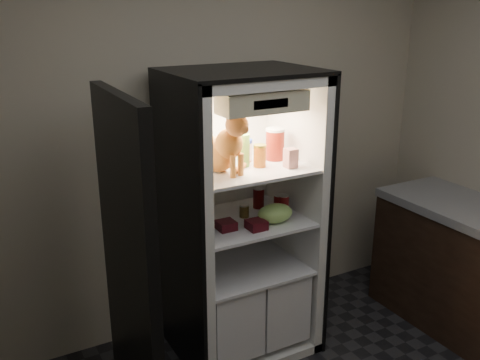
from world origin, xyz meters
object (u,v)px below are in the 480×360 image
at_px(cream_carton, 291,158).
at_px(soda_can_b, 279,204).
at_px(refrigerator, 239,236).
at_px(salsa_jar, 260,156).
at_px(soda_can_a, 259,198).
at_px(berry_box_left, 226,225).
at_px(soda_can_c, 284,205).
at_px(condiment_jar, 244,211).
at_px(parmesan_shaker, 243,150).
at_px(tabby_cat, 224,148).
at_px(grape_bag, 275,213).
at_px(pepper_jar, 275,144).
at_px(mayo_tub, 244,150).
at_px(berry_box_right, 256,225).

relative_size(cream_carton, soda_can_b, 0.94).
height_order(refrigerator, salsa_jar, refrigerator).
height_order(salsa_jar, soda_can_a, salsa_jar).
distance_m(cream_carton, berry_box_left, 0.56).
bearing_deg(soda_can_c, condiment_jar, 161.67).
bearing_deg(soda_can_c, soda_can_a, 114.35).
bearing_deg(parmesan_shaker, soda_can_a, 33.60).
height_order(cream_carton, condiment_jar, cream_carton).
height_order(tabby_cat, salsa_jar, tabby_cat).
relative_size(refrigerator, grape_bag, 8.13).
bearing_deg(parmesan_shaker, tabby_cat, -161.37).
relative_size(tabby_cat, soda_can_b, 3.21).
height_order(tabby_cat, condiment_jar, tabby_cat).
bearing_deg(soda_can_b, refrigerator, 160.01).
bearing_deg(tabby_cat, salsa_jar, -17.40).
relative_size(parmesan_shaker, soda_can_a, 1.46).
distance_m(soda_can_b, berry_box_left, 0.43).
xyz_separation_m(pepper_jar, berry_box_left, (-0.42, -0.13, -0.43)).
bearing_deg(tabby_cat, soda_can_a, 10.94).
height_order(parmesan_shaker, condiment_jar, parmesan_shaker).
bearing_deg(soda_can_a, parmesan_shaker, -146.40).
xyz_separation_m(tabby_cat, grape_bag, (0.31, -0.09, -0.44)).
xyz_separation_m(pepper_jar, soda_can_c, (0.02, -0.09, -0.39)).
relative_size(mayo_tub, grape_bag, 0.60).
xyz_separation_m(parmesan_shaker, soda_can_b, (0.25, -0.03, -0.39)).
bearing_deg(berry_box_left, condiment_jar, 32.15).
height_order(pepper_jar, soda_can_a, pepper_jar).
relative_size(parmesan_shaker, grape_bag, 0.87).
bearing_deg(salsa_jar, condiment_jar, 124.26).
bearing_deg(condiment_jar, cream_carton, -41.65).
distance_m(cream_carton, soda_can_b, 0.37).
bearing_deg(salsa_jar, refrigerator, 121.10).
relative_size(soda_can_c, berry_box_left, 1.21).
distance_m(refrigerator, pepper_jar, 0.65).
xyz_separation_m(salsa_jar, pepper_jar, (0.17, 0.09, 0.03)).
height_order(tabby_cat, mayo_tub, tabby_cat).
height_order(mayo_tub, soda_can_b, mayo_tub).
distance_m(parmesan_shaker, soda_can_a, 0.44).
height_order(pepper_jar, condiment_jar, pepper_jar).
distance_m(refrigerator, berry_box_left, 0.30).
distance_m(tabby_cat, condiment_jar, 0.50).
bearing_deg(tabby_cat, condiment_jar, 7.44).
xyz_separation_m(parmesan_shaker, cream_carton, (0.24, -0.17, -0.04)).
bearing_deg(soda_can_c, salsa_jar, -178.48).
relative_size(pepper_jar, berry_box_left, 1.90).
distance_m(soda_can_a, soda_can_c, 0.20).
distance_m(mayo_tub, berry_box_right, 0.49).
bearing_deg(cream_carton, berry_box_right, -176.59).
xyz_separation_m(refrigerator, condiment_jar, (0.02, -0.04, 0.19)).
relative_size(refrigerator, condiment_jar, 22.00).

